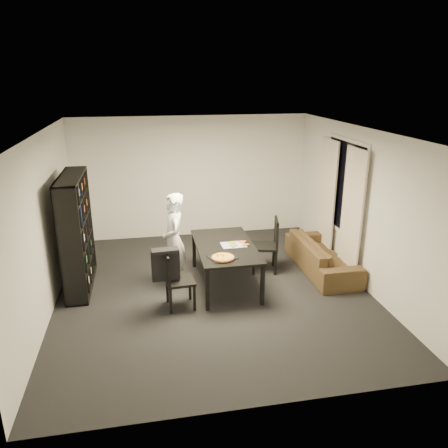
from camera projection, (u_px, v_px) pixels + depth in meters
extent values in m
cube|color=black|center=(213.00, 290.00, 7.25)|extent=(5.00, 5.50, 0.01)
cube|color=white|center=(212.00, 132.00, 6.41)|extent=(5.00, 5.50, 0.01)
cube|color=white|center=(192.00, 177.00, 9.38)|extent=(5.00, 0.01, 2.60)
cube|color=white|center=(258.00, 300.00, 4.27)|extent=(5.00, 0.01, 2.60)
cube|color=white|center=(44.00, 226.00, 6.39)|extent=(0.01, 5.50, 2.60)
cube|color=white|center=(360.00, 207.00, 7.27)|extent=(0.01, 5.50, 2.60)
cube|color=black|center=(345.00, 187.00, 7.76)|extent=(0.02, 1.40, 1.60)
cube|color=white|center=(344.00, 187.00, 7.76)|extent=(0.03, 1.52, 1.72)
cube|color=beige|center=(352.00, 215.00, 7.38)|extent=(0.03, 0.70, 2.25)
cube|color=beige|center=(327.00, 198.00, 8.34)|extent=(0.03, 0.70, 2.25)
cube|color=black|center=(77.00, 233.00, 7.12)|extent=(0.35, 1.50, 1.90)
cube|color=black|center=(225.00, 246.00, 7.24)|extent=(0.95, 1.71, 0.04)
cube|color=black|center=(207.00, 290.00, 6.53)|extent=(0.06, 0.06, 0.67)
cube|color=black|center=(262.00, 285.00, 6.69)|extent=(0.06, 0.06, 0.67)
cube|color=black|center=(194.00, 250.00, 8.03)|extent=(0.06, 0.06, 0.67)
cube|color=black|center=(239.00, 247.00, 8.19)|extent=(0.06, 0.06, 0.67)
cube|color=black|center=(180.00, 281.00, 6.61)|extent=(0.45, 0.45, 0.04)
cube|color=black|center=(167.00, 268.00, 6.49)|extent=(0.07, 0.42, 0.45)
cube|color=black|center=(166.00, 255.00, 6.42)|extent=(0.06, 0.40, 0.05)
cube|color=black|center=(194.00, 298.00, 6.57)|extent=(0.04, 0.04, 0.41)
cube|color=black|center=(190.00, 288.00, 6.90)|extent=(0.04, 0.04, 0.41)
cube|color=black|center=(171.00, 301.00, 6.48)|extent=(0.04, 0.04, 0.41)
cube|color=black|center=(167.00, 290.00, 6.81)|extent=(0.04, 0.04, 0.41)
cube|color=black|center=(264.00, 246.00, 7.85)|extent=(0.55, 0.55, 0.04)
cube|color=black|center=(276.00, 232.00, 7.75)|extent=(0.14, 0.46, 0.49)
cube|color=black|center=(277.00, 221.00, 7.68)|extent=(0.13, 0.43, 0.05)
cube|color=black|center=(253.00, 254.00, 8.12)|extent=(0.04, 0.04, 0.45)
cube|color=black|center=(253.00, 263.00, 7.74)|extent=(0.04, 0.04, 0.45)
cube|color=black|center=(274.00, 255.00, 8.10)|extent=(0.04, 0.04, 0.45)
cube|color=black|center=(276.00, 263.00, 7.73)|extent=(0.04, 0.04, 0.45)
cube|color=black|center=(166.00, 266.00, 6.48)|extent=(0.42, 0.11, 0.45)
cube|color=black|center=(165.00, 251.00, 6.39)|extent=(0.41, 0.20, 0.05)
imported|color=white|center=(174.00, 240.00, 7.21)|extent=(0.41, 0.60, 1.59)
cube|color=black|center=(222.00, 257.00, 6.74)|extent=(0.48, 0.42, 0.01)
cylinder|color=#9E562E|center=(223.00, 258.00, 6.69)|extent=(0.35, 0.35, 0.02)
cylinder|color=yellow|center=(223.00, 257.00, 6.68)|extent=(0.31, 0.31, 0.01)
cube|color=silver|center=(233.00, 245.00, 7.24)|extent=(0.41, 0.31, 0.01)
imported|color=#42311A|center=(322.00, 255.00, 7.92)|extent=(0.76, 1.94, 0.57)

